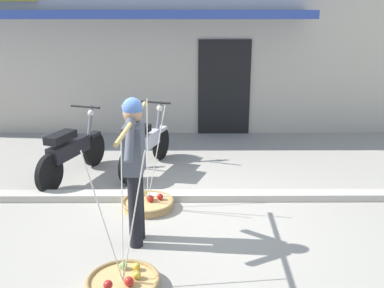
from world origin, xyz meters
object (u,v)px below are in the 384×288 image
at_px(fruit_vendor, 135,162).
at_px(motorcycle_second_in_row, 145,145).
at_px(motorcycle_nearest_shop, 71,151).
at_px(fruit_basket_left_side, 123,282).
at_px(fruit_basket_right_side, 148,203).

bearing_deg(fruit_vendor, motorcycle_second_in_row, 93.19).
bearing_deg(fruit_vendor, motorcycle_nearest_shop, 121.89).
height_order(fruit_basket_left_side, motorcycle_second_in_row, fruit_basket_left_side).
bearing_deg(fruit_basket_right_side, fruit_vendor, -92.30).
height_order(fruit_basket_right_side, motorcycle_second_in_row, fruit_basket_right_side).
distance_m(fruit_basket_left_side, fruit_basket_right_side, 1.81).
bearing_deg(fruit_basket_right_side, motorcycle_nearest_shop, 139.30).
bearing_deg(motorcycle_second_in_row, motorcycle_nearest_shop, -162.64).
bearing_deg(fruit_vendor, fruit_basket_left_side, -92.21).
distance_m(fruit_basket_right_side, motorcycle_nearest_shop, 1.74).
relative_size(fruit_vendor, motorcycle_nearest_shop, 1.04).
relative_size(fruit_basket_left_side, fruit_basket_right_side, 1.00).
bearing_deg(motorcycle_nearest_shop, motorcycle_second_in_row, 17.36).
distance_m(fruit_basket_right_side, motorcycle_second_in_row, 1.52).
bearing_deg(fruit_basket_left_side, fruit_vendor, 87.79).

